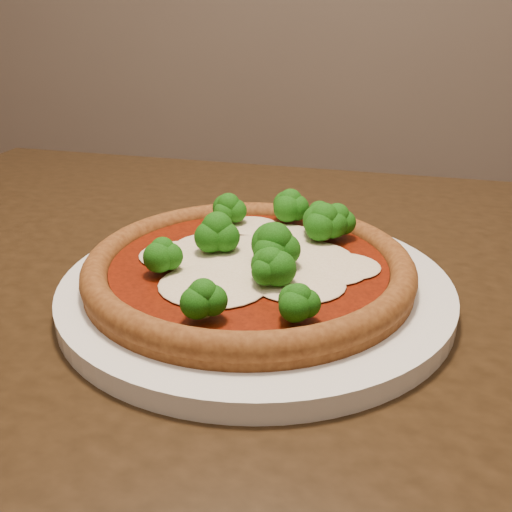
# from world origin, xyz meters

# --- Properties ---
(dining_table) EXTENTS (1.15, 0.92, 0.75)m
(dining_table) POSITION_xyz_m (0.06, 0.19, 0.65)
(dining_table) COLOR black
(dining_table) RESTS_ON floor
(plate) EXTENTS (0.35, 0.35, 0.02)m
(plate) POSITION_xyz_m (0.08, 0.18, 0.76)
(plate) COLOR white
(plate) RESTS_ON dining_table
(pizza) EXTENTS (0.29, 0.29, 0.06)m
(pizza) POSITION_xyz_m (0.08, 0.18, 0.78)
(pizza) COLOR brown
(pizza) RESTS_ON plate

